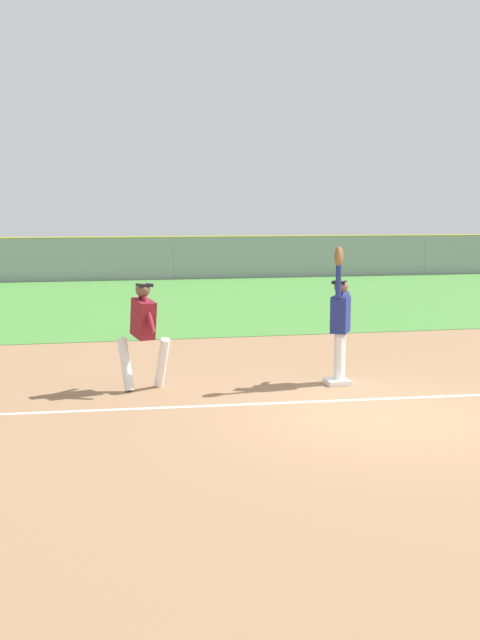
# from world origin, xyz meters

# --- Properties ---
(ground_plane) EXTENTS (70.54, 70.54, 0.00)m
(ground_plane) POSITION_xyz_m (0.00, 0.00, 0.00)
(ground_plane) COLOR #936D4C
(outfield_grass) EXTENTS (45.92, 15.53, 0.01)m
(outfield_grass) POSITION_xyz_m (0.00, 14.82, 0.01)
(outfield_grass) COLOR #478438
(outfield_grass) RESTS_ON ground_plane
(chalk_foul_line) EXTENTS (11.99, 0.70, 0.01)m
(chalk_foul_line) POSITION_xyz_m (-3.88, 1.09, 0.00)
(chalk_foul_line) COLOR white
(chalk_foul_line) RESTS_ON ground_plane
(first_base) EXTENTS (0.38, 0.38, 0.08)m
(first_base) POSITION_xyz_m (0.12, 1.99, 0.04)
(first_base) COLOR white
(first_base) RESTS_ON ground_plane
(fielder) EXTENTS (0.55, 0.82, 2.28)m
(fielder) POSITION_xyz_m (0.19, 2.09, 1.12)
(fielder) COLOR silver
(fielder) RESTS_ON ground_plane
(runner) EXTENTS (0.86, 0.83, 1.72)m
(runner) POSITION_xyz_m (-3.04, 2.27, 1.00)
(runner) COLOR white
(runner) RESTS_ON ground_plane
(baseball) EXTENTS (0.07, 0.07, 0.07)m
(baseball) POSITION_xyz_m (0.23, 2.22, 1.65)
(baseball) COLOR white
(outfield_fence) EXTENTS (46.00, 0.08, 1.83)m
(outfield_fence) POSITION_xyz_m (-0.00, 22.58, 0.91)
(outfield_fence) COLOR #93999E
(outfield_fence) RESTS_ON ground_plane
(parked_car_white) EXTENTS (4.50, 2.31, 1.25)m
(parked_car_white) POSITION_xyz_m (-5.17, 25.50, 0.67)
(parked_car_white) COLOR white
(parked_car_white) RESTS_ON ground_plane
(parked_car_blue) EXTENTS (4.57, 2.47, 1.25)m
(parked_car_blue) POSITION_xyz_m (0.34, 25.13, 0.67)
(parked_car_blue) COLOR #23389E
(parked_car_blue) RESTS_ON ground_plane
(parked_car_tan) EXTENTS (4.55, 2.41, 1.25)m
(parked_car_tan) POSITION_xyz_m (6.74, 24.79, 0.67)
(parked_car_tan) COLOR tan
(parked_car_tan) RESTS_ON ground_plane
(parked_car_black) EXTENTS (4.45, 2.21, 1.25)m
(parked_car_black) POSITION_xyz_m (12.56, 25.74, 0.67)
(parked_car_black) COLOR black
(parked_car_black) RESTS_ON ground_plane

